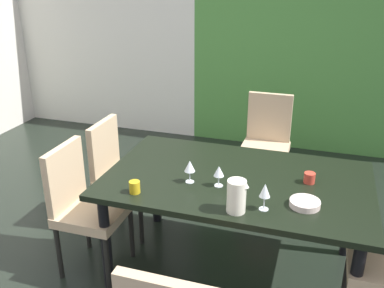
% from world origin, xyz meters
% --- Properties ---
extents(ground_plane, '(6.01, 5.32, 0.02)m').
position_xyz_m(ground_plane, '(0.00, 0.00, -0.01)').
color(ground_plane, black).
extents(back_panel_interior, '(2.59, 0.10, 2.68)m').
position_xyz_m(back_panel_interior, '(-1.71, 2.61, 1.34)').
color(back_panel_interior, silver).
rests_on(back_panel_interior, ground_plane).
extents(garden_window_panel, '(3.42, 0.10, 2.68)m').
position_xyz_m(garden_window_panel, '(1.29, 2.61, 1.34)').
color(garden_window_panel, '#468238').
rests_on(garden_window_panel, ground_plane).
extents(dining_table, '(1.77, 1.08, 0.75)m').
position_xyz_m(dining_table, '(0.66, 0.08, 0.68)').
color(dining_table, black).
rests_on(dining_table, ground_plane).
extents(chair_left_far, '(0.44, 0.44, 0.93)m').
position_xyz_m(chair_left_far, '(-0.37, 0.36, 0.53)').
color(chair_left_far, tan).
rests_on(chair_left_far, ground_plane).
extents(chair_head_far, '(0.44, 0.45, 0.96)m').
position_xyz_m(chair_head_far, '(0.68, 1.37, 0.54)').
color(chair_head_far, tan).
rests_on(chair_head_far, ground_plane).
extents(chair_left_near, '(0.44, 0.44, 0.95)m').
position_xyz_m(chair_left_near, '(-0.37, -0.20, 0.53)').
color(chair_left_near, tan).
rests_on(chair_left_near, ground_plane).
extents(wine_glass_east, '(0.07, 0.07, 0.15)m').
position_xyz_m(wine_glass_east, '(0.38, -0.07, 0.87)').
color(wine_glass_east, silver).
rests_on(wine_glass_east, dining_table).
extents(wine_glass_near_shelf, '(0.07, 0.07, 0.14)m').
position_xyz_m(wine_glass_near_shelf, '(0.58, -0.07, 0.86)').
color(wine_glass_near_shelf, silver).
rests_on(wine_glass_near_shelf, dining_table).
extents(wine_glass_west, '(0.06, 0.06, 0.17)m').
position_xyz_m(wine_glass_west, '(0.90, -0.27, 0.87)').
color(wine_glass_west, silver).
rests_on(wine_glass_west, dining_table).
extents(serving_bowl_right, '(0.18, 0.18, 0.04)m').
position_xyz_m(serving_bowl_right, '(1.13, -0.16, 0.77)').
color(serving_bowl_right, beige).
rests_on(serving_bowl_right, dining_table).
extents(cup_north, '(0.07, 0.07, 0.08)m').
position_xyz_m(cup_north, '(0.10, -0.32, 0.79)').
color(cup_north, '#BB9817').
rests_on(cup_north, dining_table).
extents(cup_front, '(0.07, 0.07, 0.07)m').
position_xyz_m(cup_front, '(1.13, 0.16, 0.79)').
color(cup_front, '#BD3A2A').
rests_on(cup_front, dining_table).
extents(pitcher_south, '(0.13, 0.11, 0.20)m').
position_xyz_m(pitcher_south, '(0.75, -0.34, 0.85)').
color(pitcher_south, silver).
rests_on(pitcher_south, dining_table).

